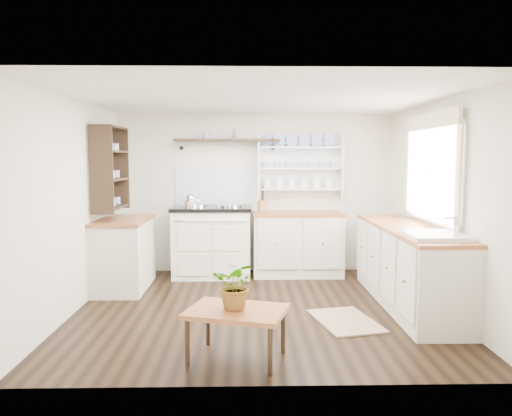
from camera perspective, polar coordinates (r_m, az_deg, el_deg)
name	(u,v)px	position (r m, az deg, el deg)	size (l,w,h in m)	color
floor	(258,308)	(5.67, 0.28, -11.39)	(4.00, 3.80, 0.01)	black
wall_back	(255,193)	(7.33, -0.12, 1.69)	(4.00, 0.02, 2.30)	silver
wall_right	(440,205)	(5.85, 20.28, 0.28)	(0.02, 3.80, 2.30)	silver
wall_left	(74,206)	(5.74, -20.08, 0.20)	(0.02, 3.80, 2.30)	silver
ceiling	(259,99)	(5.45, 0.29, 12.38)	(4.00, 3.80, 0.01)	white
window	(432,167)	(5.94, 19.44, 4.40)	(0.08, 1.55, 1.22)	white
aga_cooker	(212,241)	(7.09, -5.05, -3.74)	(1.11, 0.77, 1.02)	white
back_cabinets	(297,243)	(7.16, 4.76, -4.00)	(1.27, 0.63, 0.90)	beige
right_cabinets	(408,265)	(5.94, 16.99, -6.27)	(0.62, 2.43, 0.90)	beige
belfast_sink	(434,247)	(5.18, 19.69, -4.26)	(0.55, 0.60, 0.45)	white
left_cabinets	(124,253)	(6.61, -14.89, -4.99)	(0.62, 1.13, 0.90)	beige
plate_rack	(300,166)	(7.32, 5.00, 4.83)	(1.20, 0.22, 0.90)	white
high_shelf	(227,141)	(7.20, -3.31, 7.64)	(1.50, 0.29, 0.16)	black
left_shelving	(110,167)	(6.54, -16.33, 4.47)	(0.28, 0.80, 1.05)	black
kettle	(191,203)	(6.93, -7.46, 0.56)	(0.19, 0.19, 0.24)	silver
utensil_crock	(262,206)	(7.13, 0.69, 0.25)	(0.13, 0.13, 0.15)	#A6713C
center_table	(237,315)	(4.22, -2.23, -12.07)	(0.92, 0.77, 0.43)	brown
potted_plant	(236,285)	(4.15, -2.25, -8.80)	(0.36, 0.32, 0.41)	#3F7233
floor_rug	(346,321)	(5.31, 10.20, -12.57)	(0.55, 0.85, 0.02)	#7E6449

